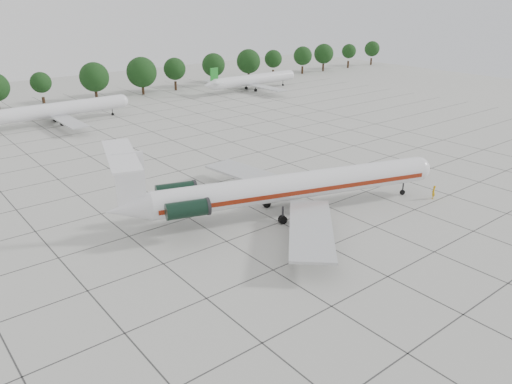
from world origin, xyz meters
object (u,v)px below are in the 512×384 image
(main_airliner, at_px, (279,188))
(ground_crew, at_px, (433,192))
(bg_airliner_d, at_px, (253,80))
(bg_airliner_c, at_px, (60,110))

(main_airliner, xyz_separation_m, ground_crew, (19.61, -9.19, -2.63))
(ground_crew, height_order, bg_airliner_d, bg_airliner_d)
(main_airliner, relative_size, ground_crew, 22.59)
(main_airliner, distance_m, ground_crew, 21.82)
(ground_crew, bearing_deg, bg_airliner_d, -144.90)
(ground_crew, relative_size, bg_airliner_c, 0.07)
(bg_airliner_c, xyz_separation_m, bg_airliner_d, (55.93, 4.78, 0.00))
(bg_airliner_c, relative_size, bg_airliner_d, 1.00)
(ground_crew, bearing_deg, bg_airliner_c, -104.73)
(bg_airliner_c, bearing_deg, main_airliner, -85.59)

